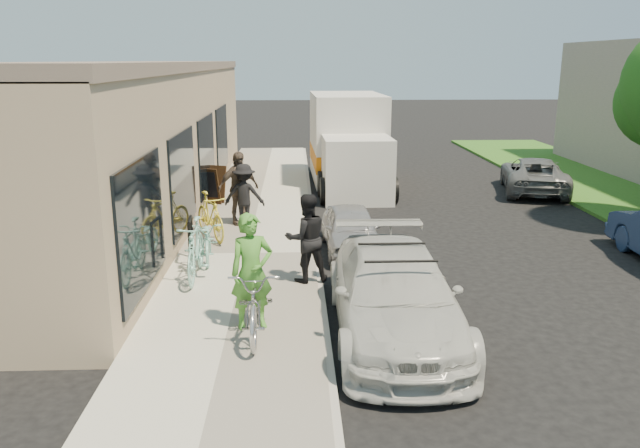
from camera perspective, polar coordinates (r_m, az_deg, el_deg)
name	(u,v)px	position (r m, az deg, el deg)	size (l,w,h in m)	color
ground	(348,311)	(11.07, 2.59, -7.92)	(120.00, 120.00, 0.00)	black
sidewalk	(246,256)	(13.87, -6.74, -2.93)	(3.00, 34.00, 0.15)	#B7B4A5
curb	(317,256)	(13.84, -0.32, -2.91)	(0.12, 34.00, 0.13)	#A39D94
storefront	(144,137)	(18.80, -15.78, 7.67)	(3.60, 20.00, 4.22)	tan
bike_rack	(191,236)	(13.26, -11.75, -1.06)	(0.12, 0.67, 0.95)	black
sandwich_board	(212,185)	(18.68, -9.87, 3.54)	(0.85, 0.86, 1.08)	black
sedan_white	(394,294)	(9.96, 6.81, -6.41)	(2.00, 4.76, 1.41)	beige
sedan_silver	(351,229)	(14.27, 2.85, -0.48)	(1.23, 3.05, 1.04)	#A5A5AA
moving_truck	(348,146)	(21.84, 2.61, 7.17)	(2.52, 6.41, 3.12)	beige
far_car_gray	(534,175)	(21.90, 18.96, 4.26)	(1.92, 4.17, 1.16)	#585A5D
tandem_bike	(257,298)	(9.73, -5.82, -6.73)	(0.75, 2.14, 1.12)	#AEAEB0
woman_rider	(252,272)	(9.79, -6.26, -4.35)	(0.68, 0.44, 1.85)	#489030
man_standing	(306,238)	(11.80, -1.26, -1.29)	(0.83, 0.65, 1.70)	black
cruiser_bike_a	(196,249)	(12.30, -11.31, -2.28)	(0.54, 1.90, 1.14)	#89CCBD
cruiser_bike_b	(208,239)	(13.41, -10.21, -1.39)	(0.58, 1.67, 0.88)	#89CCBD
cruiser_bike_c	(210,216)	(14.97, -10.00, 0.73)	(0.51, 1.81, 1.09)	gold
bystander_a	(244,195)	(15.99, -6.94, 2.66)	(1.03, 0.59, 1.59)	black
bystander_b	(238,188)	(16.12, -7.47, 3.28)	(1.10, 0.46, 1.89)	brown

